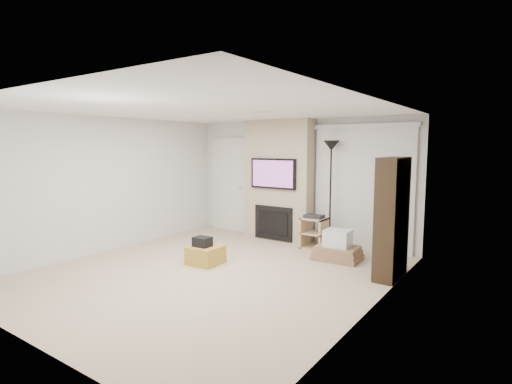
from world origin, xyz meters
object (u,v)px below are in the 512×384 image
Objects in this scene: box_stack at (338,248)px; bookshelf at (392,218)px; ottoman at (206,255)px; floor_lamp at (331,164)px; av_stand at (314,231)px.

box_stack is 1.31m from bookshelf.
floor_lamp reaches higher than ottoman.
bookshelf is (1.70, -0.86, 0.55)m from av_stand.
floor_lamp reaches higher than bookshelf.
av_stand reaches higher than box_stack.
bookshelf is (1.02, -0.42, 0.70)m from box_stack.
box_stack is (0.47, -0.69, -1.43)m from floor_lamp.
floor_lamp reaches higher than av_stand.
av_stand is (1.04, 1.92, 0.20)m from ottoman.
ottoman is at bearing -139.22° from box_stack.
bookshelf is (1.49, -1.11, -0.73)m from floor_lamp.
bookshelf reaches higher than ottoman.
box_stack is (1.72, 1.48, 0.05)m from ottoman.
ottoman is 0.24× the size of floor_lamp.
av_stand is 1.98m from bookshelf.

